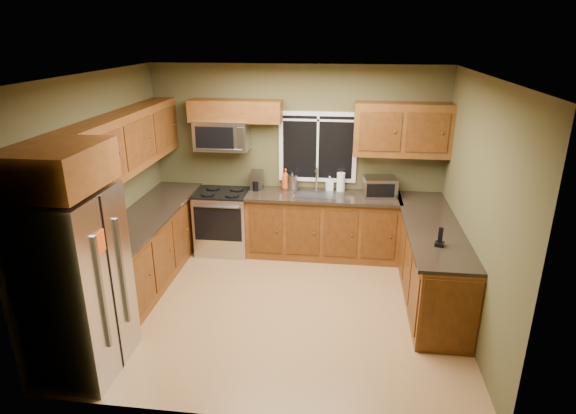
% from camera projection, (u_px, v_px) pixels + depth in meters
% --- Properties ---
extents(floor, '(4.20, 4.20, 0.00)m').
position_uv_depth(floor, '(280.00, 306.00, 5.79)').
color(floor, olive).
rests_on(floor, ground).
extents(ceiling, '(4.20, 4.20, 0.00)m').
position_uv_depth(ceiling, '(279.00, 75.00, 4.86)').
color(ceiling, white).
rests_on(ceiling, back_wall).
extents(back_wall, '(4.20, 0.00, 4.20)m').
position_uv_depth(back_wall, '(297.00, 160.00, 7.00)').
color(back_wall, '#4C4828').
rests_on(back_wall, ground).
extents(front_wall, '(4.20, 0.00, 4.20)m').
position_uv_depth(front_wall, '(246.00, 279.00, 3.65)').
color(front_wall, '#4C4828').
rests_on(front_wall, ground).
extents(left_wall, '(0.00, 3.60, 3.60)m').
position_uv_depth(left_wall, '(100.00, 193.00, 5.57)').
color(left_wall, '#4C4828').
rests_on(left_wall, ground).
extents(right_wall, '(0.00, 3.60, 3.60)m').
position_uv_depth(right_wall, '(476.00, 209.00, 5.08)').
color(right_wall, '#4C4828').
rests_on(right_wall, ground).
extents(window, '(1.12, 0.03, 1.02)m').
position_uv_depth(window, '(318.00, 147.00, 6.88)').
color(window, white).
rests_on(window, back_wall).
extents(base_cabinets_left, '(0.60, 2.65, 0.90)m').
position_uv_depth(base_cabinets_left, '(149.00, 248.00, 6.29)').
color(base_cabinets_left, brown).
rests_on(base_cabinets_left, ground).
extents(countertop_left, '(0.65, 2.65, 0.04)m').
position_uv_depth(countertop_left, '(147.00, 214.00, 6.12)').
color(countertop_left, black).
rests_on(countertop_left, base_cabinets_left).
extents(base_cabinets_back, '(2.17, 0.60, 0.90)m').
position_uv_depth(base_cabinets_back, '(323.00, 226.00, 6.99)').
color(base_cabinets_back, brown).
rests_on(base_cabinets_back, ground).
extents(countertop_back, '(2.17, 0.65, 0.04)m').
position_uv_depth(countertop_back, '(323.00, 196.00, 6.80)').
color(countertop_back, black).
rests_on(countertop_back, base_cabinets_back).
extents(base_cabinets_peninsula, '(0.60, 2.52, 0.90)m').
position_uv_depth(base_cabinets_peninsula, '(430.00, 261.00, 5.93)').
color(base_cabinets_peninsula, brown).
rests_on(base_cabinets_peninsula, ground).
extents(countertop_peninsula, '(0.65, 2.50, 0.04)m').
position_uv_depth(countertop_peninsula, '(432.00, 225.00, 5.78)').
color(countertop_peninsula, black).
rests_on(countertop_peninsula, base_cabinets_peninsula).
extents(upper_cabinets_left, '(0.33, 2.65, 0.72)m').
position_uv_depth(upper_cabinets_left, '(127.00, 141.00, 5.82)').
color(upper_cabinets_left, brown).
rests_on(upper_cabinets_left, left_wall).
extents(upper_cabinets_back_left, '(1.30, 0.33, 0.30)m').
position_uv_depth(upper_cabinets_back_left, '(235.00, 111.00, 6.70)').
color(upper_cabinets_back_left, brown).
rests_on(upper_cabinets_back_left, back_wall).
extents(upper_cabinets_back_right, '(1.30, 0.33, 0.72)m').
position_uv_depth(upper_cabinets_back_right, '(402.00, 130.00, 6.51)').
color(upper_cabinets_back_right, brown).
rests_on(upper_cabinets_back_right, back_wall).
extents(upper_cabinet_over_fridge, '(0.72, 0.90, 0.38)m').
position_uv_depth(upper_cabinet_over_fridge, '(55.00, 167.00, 4.08)').
color(upper_cabinet_over_fridge, brown).
rests_on(upper_cabinet_over_fridge, left_wall).
extents(refrigerator, '(0.74, 0.90, 1.80)m').
position_uv_depth(refrigerator, '(76.00, 285.00, 4.47)').
color(refrigerator, '#B7B7BC').
rests_on(refrigerator, ground).
extents(range, '(0.76, 0.69, 0.94)m').
position_uv_depth(range, '(224.00, 221.00, 7.12)').
color(range, '#B7B7BC').
rests_on(range, ground).
extents(microwave, '(0.76, 0.41, 0.42)m').
position_uv_depth(microwave, '(222.00, 135.00, 6.81)').
color(microwave, '#B7B7BC').
rests_on(microwave, back_wall).
extents(sink, '(0.60, 0.42, 0.36)m').
position_uv_depth(sink, '(315.00, 193.00, 6.82)').
color(sink, slate).
rests_on(sink, countertop_back).
extents(toaster_oven, '(0.48, 0.39, 0.28)m').
position_uv_depth(toaster_oven, '(380.00, 187.00, 6.68)').
color(toaster_oven, '#B7B7BC').
rests_on(toaster_oven, countertop_back).
extents(coffee_maker, '(0.17, 0.22, 0.27)m').
position_uv_depth(coffee_maker, '(257.00, 181.00, 7.00)').
color(coffee_maker, slate).
rests_on(coffee_maker, countertop_back).
extents(kettle, '(0.15, 0.15, 0.27)m').
position_uv_depth(kettle, '(292.00, 182.00, 6.97)').
color(kettle, '#B7B7BC').
rests_on(kettle, countertop_back).
extents(paper_towel_roll, '(0.14, 0.14, 0.30)m').
position_uv_depth(paper_towel_roll, '(341.00, 182.00, 6.91)').
color(paper_towel_roll, white).
rests_on(paper_towel_roll, countertop_back).
extents(soap_bottle_a, '(0.15, 0.15, 0.30)m').
position_uv_depth(soap_bottle_a, '(286.00, 179.00, 7.00)').
color(soap_bottle_a, '#DB4F14').
rests_on(soap_bottle_a, countertop_back).
extents(soap_bottle_b, '(0.12, 0.12, 0.21)m').
position_uv_depth(soap_bottle_b, '(329.00, 183.00, 6.96)').
color(soap_bottle_b, white).
rests_on(soap_bottle_b, countertop_back).
extents(cordless_phone, '(0.12, 0.12, 0.21)m').
position_uv_depth(cordless_phone, '(440.00, 240.00, 5.16)').
color(cordless_phone, black).
rests_on(cordless_phone, countertop_peninsula).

